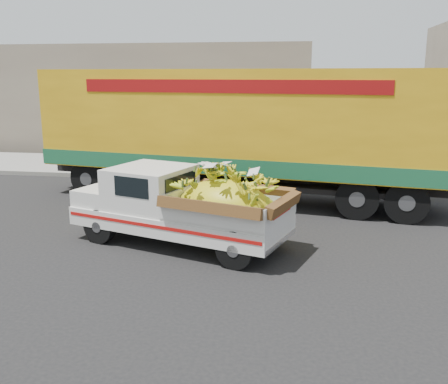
# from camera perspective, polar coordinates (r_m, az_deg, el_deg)

# --- Properties ---
(ground) EXTENTS (100.00, 100.00, 0.00)m
(ground) POSITION_cam_1_polar(r_m,az_deg,el_deg) (11.48, 4.48, -5.32)
(ground) COLOR black
(ground) RESTS_ON ground
(curb) EXTENTS (60.00, 0.25, 0.15)m
(curb) POSITION_cam_1_polar(r_m,az_deg,el_deg) (17.23, 6.21, 1.22)
(curb) COLOR gray
(curb) RESTS_ON ground
(sidewalk) EXTENTS (60.00, 4.00, 0.14)m
(sidewalk) POSITION_cam_1_polar(r_m,az_deg,el_deg) (19.29, 6.57, 2.49)
(sidewalk) COLOR gray
(sidewalk) RESTS_ON ground
(building_left) EXTENTS (18.00, 6.00, 5.00)m
(building_left) POSITION_cam_1_polar(r_m,az_deg,el_deg) (26.40, -10.50, 10.57)
(building_left) COLOR gray
(building_left) RESTS_ON ground
(pickup_truck) EXTENTS (5.05, 3.10, 1.67)m
(pickup_truck) POSITION_cam_1_polar(r_m,az_deg,el_deg) (10.69, -3.45, -1.69)
(pickup_truck) COLOR black
(pickup_truck) RESTS_ON ground
(semi_trailer) EXTENTS (12.07, 4.37, 3.80)m
(semi_trailer) POSITION_cam_1_polar(r_m,az_deg,el_deg) (14.58, 1.81, 7.25)
(semi_trailer) COLOR black
(semi_trailer) RESTS_ON ground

